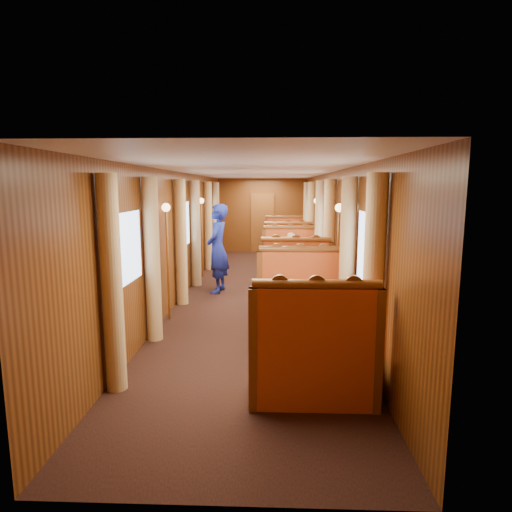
{
  "coord_description": "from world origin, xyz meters",
  "views": [
    {
      "loc": [
        0.32,
        -8.66,
        2.2
      ],
      "look_at": [
        0.06,
        -1.5,
        1.05
      ],
      "focal_mm": 30.0,
      "sensor_mm": 36.0,
      "label": 1
    }
  ],
  "objects_px": {
    "banquette_near_fwd": "(313,364)",
    "teapot_right": "(305,303)",
    "banquette_mid_aft": "(290,266)",
    "banquette_far_aft": "(285,245)",
    "steward": "(218,249)",
    "tea_tray": "(296,306)",
    "fruit_plate": "(333,307)",
    "banquette_mid_fwd": "(295,286)",
    "rose_vase_mid": "(291,250)",
    "rose_vase_far": "(286,233)",
    "teapot_back": "(296,300)",
    "table_near": "(305,335)",
    "banquette_far_fwd": "(288,256)",
    "teapot_left": "(290,302)",
    "banquette_near_aft": "(300,308)",
    "table_mid": "(292,277)",
    "passenger": "(291,254)",
    "table_far": "(287,252)"
  },
  "relations": [
    {
      "from": "table_near",
      "to": "table_mid",
      "type": "xyz_separation_m",
      "value": [
        0.0,
        3.5,
        0.0
      ]
    },
    {
      "from": "teapot_right",
      "to": "teapot_back",
      "type": "distance_m",
      "value": 0.2
    },
    {
      "from": "table_near",
      "to": "teapot_left",
      "type": "distance_m",
      "value": 0.5
    },
    {
      "from": "banquette_mid_aft",
      "to": "banquette_far_aft",
      "type": "bearing_deg",
      "value": 90.0
    },
    {
      "from": "teapot_back",
      "to": "passenger",
      "type": "xyz_separation_m",
      "value": [
        0.12,
        4.21,
        -0.07
      ]
    },
    {
      "from": "rose_vase_mid",
      "to": "banquette_far_aft",
      "type": "bearing_deg",
      "value": 89.58
    },
    {
      "from": "table_near",
      "to": "banquette_near_fwd",
      "type": "height_order",
      "value": "banquette_near_fwd"
    },
    {
      "from": "teapot_left",
      "to": "rose_vase_mid",
      "type": "height_order",
      "value": "rose_vase_mid"
    },
    {
      "from": "banquette_far_aft",
      "to": "passenger",
      "type": "bearing_deg",
      "value": -90.0
    },
    {
      "from": "rose_vase_far",
      "to": "steward",
      "type": "height_order",
      "value": "steward"
    },
    {
      "from": "banquette_mid_fwd",
      "to": "steward",
      "type": "relative_size",
      "value": 0.72
    },
    {
      "from": "teapot_back",
      "to": "rose_vase_mid",
      "type": "relative_size",
      "value": 0.4
    },
    {
      "from": "table_mid",
      "to": "banquette_far_fwd",
      "type": "bearing_deg",
      "value": 90.0
    },
    {
      "from": "banquette_mid_aft",
      "to": "banquette_far_aft",
      "type": "relative_size",
      "value": 1.0
    },
    {
      "from": "table_near",
      "to": "rose_vase_far",
      "type": "relative_size",
      "value": 2.92
    },
    {
      "from": "table_near",
      "to": "banquette_mid_aft",
      "type": "bearing_deg",
      "value": 90.0
    },
    {
      "from": "rose_vase_mid",
      "to": "fruit_plate",
      "type": "bearing_deg",
      "value": -84.36
    },
    {
      "from": "fruit_plate",
      "to": "table_mid",
      "type": "bearing_deg",
      "value": 95.1
    },
    {
      "from": "banquette_mid_fwd",
      "to": "teapot_left",
      "type": "relative_size",
      "value": 7.65
    },
    {
      "from": "banquette_near_aft",
      "to": "table_far",
      "type": "height_order",
      "value": "banquette_near_aft"
    },
    {
      "from": "tea_tray",
      "to": "rose_vase_mid",
      "type": "relative_size",
      "value": 0.94
    },
    {
      "from": "banquette_near_fwd",
      "to": "teapot_right",
      "type": "height_order",
      "value": "banquette_near_fwd"
    },
    {
      "from": "table_near",
      "to": "teapot_right",
      "type": "height_order",
      "value": "teapot_right"
    },
    {
      "from": "table_mid",
      "to": "steward",
      "type": "distance_m",
      "value": 1.66
    },
    {
      "from": "table_near",
      "to": "banquette_far_fwd",
      "type": "distance_m",
      "value": 5.99
    },
    {
      "from": "banquette_far_fwd",
      "to": "teapot_right",
      "type": "relative_size",
      "value": 8.39
    },
    {
      "from": "rose_vase_far",
      "to": "banquette_near_aft",
      "type": "bearing_deg",
      "value": -89.82
    },
    {
      "from": "rose_vase_far",
      "to": "banquette_far_fwd",
      "type": "bearing_deg",
      "value": -88.94
    },
    {
      "from": "table_near",
      "to": "banquette_near_fwd",
      "type": "relative_size",
      "value": 0.78
    },
    {
      "from": "rose_vase_far",
      "to": "teapot_back",
      "type": "bearing_deg",
      "value": -90.8
    },
    {
      "from": "banquette_far_fwd",
      "to": "banquette_far_aft",
      "type": "relative_size",
      "value": 1.0
    },
    {
      "from": "table_near",
      "to": "fruit_plate",
      "type": "relative_size",
      "value": 4.57
    },
    {
      "from": "banquette_near_fwd",
      "to": "tea_tray",
      "type": "distance_m",
      "value": 1.01
    },
    {
      "from": "teapot_right",
      "to": "fruit_plate",
      "type": "distance_m",
      "value": 0.35
    },
    {
      "from": "banquette_near_fwd",
      "to": "teapot_back",
      "type": "bearing_deg",
      "value": 96.19
    },
    {
      "from": "banquette_near_aft",
      "to": "passenger",
      "type": "distance_m",
      "value": 3.26
    },
    {
      "from": "banquette_near_aft",
      "to": "banquette_mid_fwd",
      "type": "distance_m",
      "value": 1.47
    },
    {
      "from": "tea_tray",
      "to": "fruit_plate",
      "type": "bearing_deg",
      "value": -5.46
    },
    {
      "from": "banquette_near_fwd",
      "to": "banquette_mid_aft",
      "type": "xyz_separation_m",
      "value": [
        0.0,
        5.53,
        0.0
      ]
    },
    {
      "from": "table_mid",
      "to": "teapot_left",
      "type": "relative_size",
      "value": 6.0
    },
    {
      "from": "table_far",
      "to": "steward",
      "type": "height_order",
      "value": "steward"
    },
    {
      "from": "tea_tray",
      "to": "table_far",
      "type": "bearing_deg",
      "value": 88.99
    },
    {
      "from": "teapot_back",
      "to": "passenger",
      "type": "height_order",
      "value": "passenger"
    },
    {
      "from": "table_mid",
      "to": "banquette_far_aft",
      "type": "relative_size",
      "value": 0.78
    },
    {
      "from": "banquette_near_fwd",
      "to": "rose_vase_far",
      "type": "height_order",
      "value": "banquette_near_fwd"
    },
    {
      "from": "passenger",
      "to": "table_mid",
      "type": "bearing_deg",
      "value": -90.0
    },
    {
      "from": "rose_vase_mid",
      "to": "rose_vase_far",
      "type": "distance_m",
      "value": 3.5
    },
    {
      "from": "table_near",
      "to": "banquette_far_fwd",
      "type": "height_order",
      "value": "banquette_far_fwd"
    },
    {
      "from": "steward",
      "to": "tea_tray",
      "type": "bearing_deg",
      "value": 27.66
    },
    {
      "from": "table_mid",
      "to": "steward",
      "type": "xyz_separation_m",
      "value": [
        -1.56,
        0.16,
        0.56
      ]
    }
  ]
}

